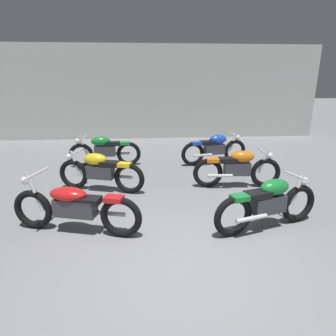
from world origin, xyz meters
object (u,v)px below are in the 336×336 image
Objects in this scene: motorcycle_right_row_2 at (215,148)px; motorcycle_left_row_2 at (105,150)px; motorcycle_right_row_1 at (238,168)px; motorcycle_left_row_0 at (74,206)px; motorcycle_right_row_0 at (269,203)px; motorcycle_left_row_1 at (100,171)px.

motorcycle_left_row_2 is at bearing 179.50° from motorcycle_right_row_2.
motorcycle_right_row_2 is (-0.08, 1.87, 0.00)m from motorcycle_right_row_1.
motorcycle_left_row_0 is 3.68m from motorcycle_left_row_2.
motorcycle_right_row_0 is at bearing -90.11° from motorcycle_right_row_2.
motorcycle_left_row_0 is 1.11× the size of motorcycle_right_row_0.
motorcycle_left_row_1 is 3.03m from motorcycle_right_row_1.
motorcycle_left_row_0 reaches higher than motorcycle_right_row_2.
motorcycle_left_row_2 is 1.01× the size of motorcycle_right_row_2.
motorcycle_right_row_0 is (2.95, -1.91, 0.00)m from motorcycle_left_row_1.
motorcycle_right_row_0 and motorcycle_right_row_1 have the same top height.
motorcycle_left_row_2 is at bearing 94.25° from motorcycle_left_row_1.
motorcycle_right_row_0 is 1.90m from motorcycle_right_row_1.
motorcycle_left_row_1 is 3.49m from motorcycle_right_row_2.
motorcycle_right_row_1 is at bearing -30.89° from motorcycle_left_row_2.
motorcycle_left_row_1 is 0.98× the size of motorcycle_right_row_2.
motorcycle_right_row_0 is at bearing -92.55° from motorcycle_right_row_1.
motorcycle_right_row_2 is (3.11, 3.65, 0.01)m from motorcycle_left_row_0.
motorcycle_left_row_2 and motorcycle_right_row_0 have the same top height.
motorcycle_right_row_1 and motorcycle_right_row_2 have the same top height.
motorcycle_left_row_1 and motorcycle_right_row_1 have the same top height.
motorcycle_left_row_1 is at bearing -147.84° from motorcycle_right_row_2.
motorcycle_left_row_0 is 1.08× the size of motorcycle_left_row_2.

